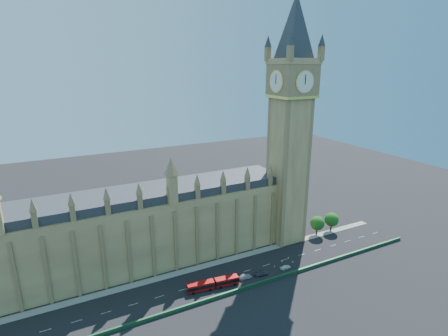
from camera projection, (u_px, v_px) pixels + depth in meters
name	position (u px, v px, depth m)	size (l,w,h in m)	color
ground	(217.00, 280.00, 117.85)	(400.00, 400.00, 0.00)	black
palace_westminster	(125.00, 231.00, 121.93)	(120.00, 20.00, 28.00)	olive
elizabeth_tower	(291.00, 107.00, 130.78)	(20.59, 20.59, 105.00)	olive
bridge_parapet	(229.00, 293.00, 109.98)	(160.00, 0.60, 1.20)	#1E4C2D
kerb_north	(205.00, 266.00, 125.96)	(160.00, 3.00, 0.16)	gray
tree_east_near	(318.00, 223.00, 147.46)	(6.00, 6.00, 8.50)	#382619
tree_east_far	(332.00, 219.00, 150.92)	(6.00, 6.00, 8.50)	#382619
red_bus	(213.00, 284.00, 113.09)	(17.28, 4.67, 2.91)	#AD0B0B
car_grey	(261.00, 273.00, 120.17)	(1.87, 4.65, 1.59)	#464A4E
car_silver	(245.00, 277.00, 118.24)	(1.54, 4.42, 1.46)	#93969A
car_white	(286.00, 267.00, 124.06)	(1.73, 4.26, 1.24)	white
cone_a	(282.00, 261.00, 128.22)	(0.51, 0.51, 0.75)	black
cone_b	(293.00, 262.00, 127.70)	(0.64, 0.64, 0.78)	black
cone_c	(274.00, 266.00, 125.09)	(0.57, 0.57, 0.69)	black
cone_d	(288.00, 258.00, 130.58)	(0.45, 0.45, 0.71)	black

